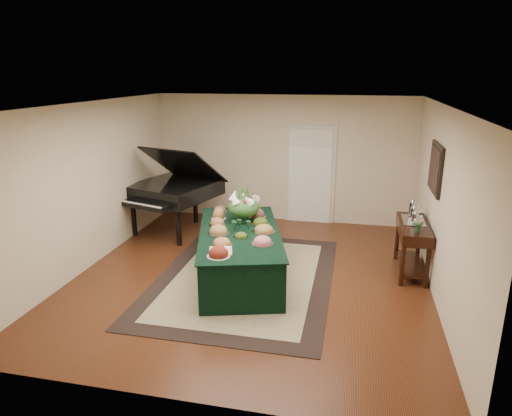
% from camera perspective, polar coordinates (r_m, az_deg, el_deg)
% --- Properties ---
extents(ground, '(6.00, 6.00, 0.00)m').
position_cam_1_polar(ground, '(7.45, -0.50, -8.41)').
color(ground, black).
rests_on(ground, ground).
extents(area_rug, '(2.72, 3.80, 0.01)m').
position_cam_1_polar(area_rug, '(7.35, -1.43, -8.72)').
color(area_rug, black).
rests_on(area_rug, ground).
extents(kitchen_doorway, '(1.05, 0.07, 2.10)m').
position_cam_1_polar(kitchen_doorway, '(9.82, 6.79, 4.03)').
color(kitchen_doorway, beige).
rests_on(kitchen_doorway, ground).
extents(buffet_table, '(1.91, 2.86, 0.76)m').
position_cam_1_polar(buffet_table, '(7.30, -2.07, -5.68)').
color(buffet_table, black).
rests_on(buffet_table, ground).
extents(food_platters, '(1.34, 2.41, 0.15)m').
position_cam_1_polar(food_platters, '(7.20, -2.18, -2.36)').
color(food_platters, '#ADB6AC').
rests_on(food_platters, buffet_table).
extents(cutting_board, '(0.39, 0.39, 0.10)m').
position_cam_1_polar(cutting_board, '(6.38, -4.44, -5.11)').
color(cutting_board, tan).
rests_on(cutting_board, buffet_table).
extents(green_goblets, '(0.30, 0.20, 0.18)m').
position_cam_1_polar(green_goblets, '(7.11, -2.13, -2.27)').
color(green_goblets, '#143420').
rests_on(green_goblets, buffet_table).
extents(floral_centerpiece, '(0.54, 0.54, 0.54)m').
position_cam_1_polar(floral_centerpiece, '(7.51, -1.57, 0.59)').
color(floral_centerpiece, '#143420').
rests_on(floral_centerpiece, buffet_table).
extents(grand_piano, '(1.92, 2.03, 1.77)m').
position_cam_1_polar(grand_piano, '(9.30, -10.18, 2.31)').
color(grand_piano, black).
rests_on(grand_piano, ground).
extents(wicker_basket, '(0.36, 0.36, 0.23)m').
position_cam_1_polar(wicker_basket, '(8.82, -5.67, -3.59)').
color(wicker_basket, '#A77843').
rests_on(wicker_basket, ground).
extents(mahogany_sideboard, '(0.45, 1.25, 0.84)m').
position_cam_1_polar(mahogany_sideboard, '(7.73, 19.03, -3.21)').
color(mahogany_sideboard, black).
rests_on(mahogany_sideboard, ground).
extents(tea_service, '(0.34, 0.58, 0.30)m').
position_cam_1_polar(tea_service, '(7.80, 19.11, -0.63)').
color(tea_service, silver).
rests_on(tea_service, mahogany_sideboard).
extents(pink_bouquet, '(0.17, 0.17, 0.22)m').
position_cam_1_polar(pink_bouquet, '(7.24, 19.61, -1.79)').
color(pink_bouquet, '#143420').
rests_on(pink_bouquet, mahogany_sideboard).
extents(wall_painting, '(0.05, 0.95, 0.75)m').
position_cam_1_polar(wall_painting, '(7.48, 21.51, 4.66)').
color(wall_painting, black).
rests_on(wall_painting, ground).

